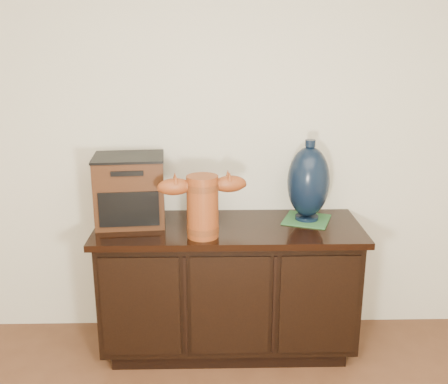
{
  "coord_description": "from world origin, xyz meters",
  "views": [
    {
      "loc": [
        -0.08,
        -0.48,
        1.76
      ],
      "look_at": [
        -0.03,
        2.18,
        0.96
      ],
      "focal_mm": 42.0,
      "sensor_mm": 36.0,
      "label": 1
    }
  ],
  "objects_px": {
    "tv_radio": "(130,190)",
    "spray_can": "(213,201)",
    "terracotta_vessel": "(203,203)",
    "lamp_base": "(308,182)",
    "sideboard": "(228,286)"
  },
  "relations": [
    {
      "from": "lamp_base",
      "to": "sideboard",
      "type": "bearing_deg",
      "value": -169.56
    },
    {
      "from": "terracotta_vessel",
      "to": "lamp_base",
      "type": "distance_m",
      "value": 0.63
    },
    {
      "from": "terracotta_vessel",
      "to": "sideboard",
      "type": "bearing_deg",
      "value": 38.93
    },
    {
      "from": "terracotta_vessel",
      "to": "tv_radio",
      "type": "distance_m",
      "value": 0.46
    },
    {
      "from": "lamp_base",
      "to": "tv_radio",
      "type": "bearing_deg",
      "value": -179.18
    },
    {
      "from": "terracotta_vessel",
      "to": "tv_radio",
      "type": "relative_size",
      "value": 1.15
    },
    {
      "from": "terracotta_vessel",
      "to": "tv_radio",
      "type": "xyz_separation_m",
      "value": [
        -0.4,
        0.22,
        0.01
      ]
    },
    {
      "from": "tv_radio",
      "to": "lamp_base",
      "type": "relative_size",
      "value": 0.89
    },
    {
      "from": "spray_can",
      "to": "terracotta_vessel",
      "type": "bearing_deg",
      "value": -98.74
    },
    {
      "from": "terracotta_vessel",
      "to": "spray_can",
      "type": "height_order",
      "value": "terracotta_vessel"
    },
    {
      "from": "tv_radio",
      "to": "spray_can",
      "type": "height_order",
      "value": "tv_radio"
    },
    {
      "from": "sideboard",
      "to": "tv_radio",
      "type": "xyz_separation_m",
      "value": [
        -0.54,
        0.07,
        0.56
      ]
    },
    {
      "from": "terracotta_vessel",
      "to": "lamp_base",
      "type": "xyz_separation_m",
      "value": [
        0.58,
        0.24,
        0.04
      ]
    },
    {
      "from": "tv_radio",
      "to": "spray_can",
      "type": "distance_m",
      "value": 0.48
    },
    {
      "from": "lamp_base",
      "to": "terracotta_vessel",
      "type": "bearing_deg",
      "value": -157.83
    }
  ]
}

